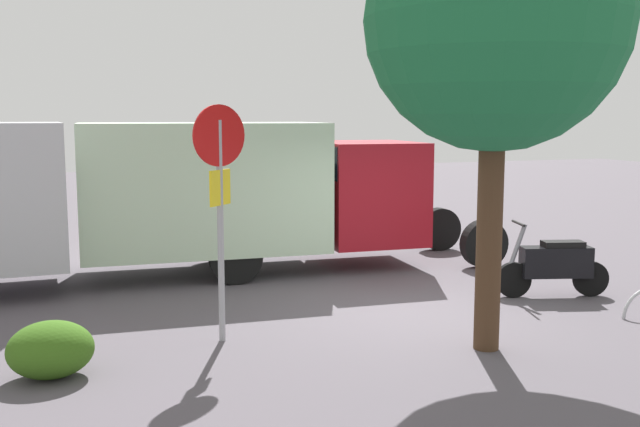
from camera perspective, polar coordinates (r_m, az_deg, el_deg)
The scene contains 6 objects.
ground_plane at distance 10.88m, azimuth 6.88°, elevation -7.61°, with size 60.00×60.00×0.00m, color #514B52.
box_truck_near at distance 13.47m, azimuth -4.82°, elevation 2.01°, with size 7.82×2.71×2.72m.
motorcycle at distance 12.18m, azimuth 17.74°, elevation -3.77°, with size 1.76×0.77×1.20m.
stop_sign at distance 9.18m, azimuth -7.76°, elevation 2.16°, with size 0.71×0.33×2.98m.
street_tree at distance 9.05m, azimuth 13.46°, elevation 14.32°, with size 3.10×3.10×5.51m.
shrub_near_sign at distance 8.65m, azimuth -20.14°, elevation -9.87°, with size 0.93×0.76×0.63m, color #366118.
Camera 1 is at (4.91, 9.29, 2.84)m, focal length 41.32 mm.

